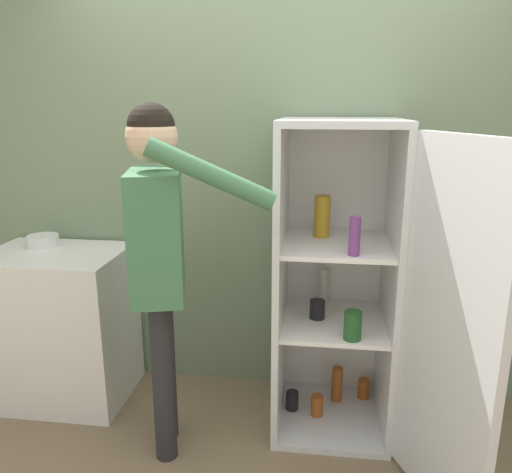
% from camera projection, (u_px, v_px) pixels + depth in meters
% --- Properties ---
extents(wall_back, '(7.00, 0.06, 2.55)m').
position_uv_depth(wall_back, '(276.00, 186.00, 2.95)').
color(wall_back, gray).
rests_on(wall_back, ground_plane).
extents(refrigerator, '(0.89, 1.22, 1.68)m').
position_uv_depth(refrigerator, '(354.00, 288.00, 2.57)').
color(refrigerator, silver).
rests_on(refrigerator, ground_plane).
extents(person, '(0.75, 0.55, 1.76)m').
position_uv_depth(person, '(159.00, 239.00, 2.36)').
color(person, '#262628').
rests_on(person, ground_plane).
extents(counter, '(0.79, 0.58, 0.92)m').
position_uv_depth(counter, '(61.00, 325.00, 3.00)').
color(counter, white).
rests_on(counter, ground_plane).
extents(bowl, '(0.18, 0.18, 0.07)m').
position_uv_depth(bowl, '(43.00, 241.00, 2.99)').
color(bowl, white).
rests_on(bowl, counter).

